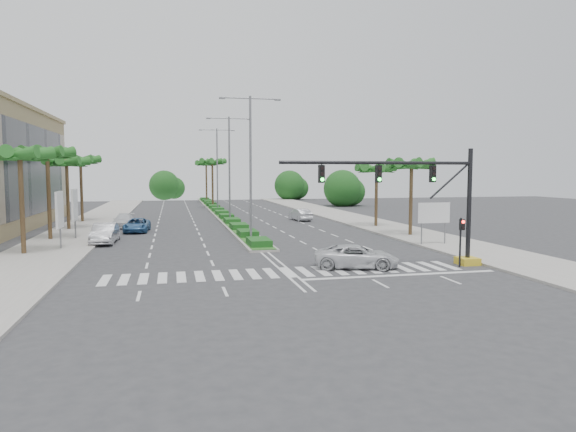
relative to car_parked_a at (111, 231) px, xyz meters
name	(u,v)px	position (x,y,z in m)	size (l,w,h in m)	color
ground	(288,272)	(11.73, -18.61, -0.64)	(160.00, 160.00, 0.00)	#333335
footpath_right	(390,228)	(26.93, 1.39, -0.57)	(6.00, 120.00, 0.15)	gray
footpath_left	(71,236)	(-3.47, 1.39, -0.57)	(6.00, 120.00, 0.15)	gray
median	(218,212)	(11.73, 26.39, -0.54)	(2.20, 75.00, 0.20)	gray
median_grass	(218,211)	(11.73, 26.39, -0.42)	(1.80, 75.00, 0.04)	#2B5A1F
signal_gantry	(436,210)	(21.00, -18.61, 2.82)	(12.60, 1.20, 7.20)	gold
pedestrian_signal	(461,234)	(22.33, -19.28, 1.40)	(0.28, 0.36, 3.00)	black
direction_sign	(434,215)	(25.23, -10.62, 1.81)	(2.70, 0.11, 3.40)	slate
billboard_near	(60,210)	(-2.77, -6.61, 2.32)	(0.18, 2.10, 4.35)	slate
billboard_far	(75,205)	(-2.77, -0.61, 2.32)	(0.18, 2.10, 4.35)	slate
palm_left_near	(20,158)	(-4.77, -8.61, 6.05)	(4.57, 4.68, 7.55)	brown
palm_left_mid	(47,156)	(-4.77, -0.61, 6.43)	(4.57, 4.68, 7.95)	brown
palm_left_far	(67,165)	(-4.77, 7.39, 5.85)	(4.57, 4.68, 7.35)	brown
palm_left_end	(80,162)	(-4.77, 15.39, 6.24)	(4.57, 4.68, 7.75)	brown
palm_right_near	(412,167)	(26.23, -4.61, 5.56)	(4.57, 4.68, 7.05)	brown
palm_right_far	(377,171)	(26.23, 3.39, 5.27)	(4.57, 4.68, 6.75)	brown
palm_median_a	(212,164)	(11.73, 36.39, 6.53)	(4.57, 4.68, 8.05)	brown
palm_median_b	(206,165)	(11.73, 51.39, 6.53)	(4.57, 4.68, 8.05)	brown
streetlight_near	(251,159)	(11.73, -4.61, 6.17)	(5.10, 0.25, 12.00)	slate
streetlight_mid	(229,163)	(11.73, 11.39, 6.17)	(5.10, 0.25, 12.00)	slate
streetlight_far	(217,165)	(11.73, 27.39, 6.17)	(5.10, 0.25, 12.00)	slate
car_parked_a	(111,231)	(0.00, 0.00, 0.00)	(1.51, 3.76, 1.28)	white
car_parked_b	(104,233)	(-0.07, -3.51, 0.17)	(1.73, 4.95, 1.63)	silver
car_parked_c	(137,225)	(1.96, 4.30, 0.02)	(2.20, 4.77, 1.33)	#316197
car_parked_d	(124,221)	(0.31, 9.05, 0.04)	(1.91, 4.69, 1.36)	silver
car_crossing	(357,256)	(16.08, -18.16, 0.06)	(2.33, 5.05, 1.40)	silver
car_right	(300,215)	(20.23, 12.24, 0.07)	(1.51, 4.34, 1.43)	silver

